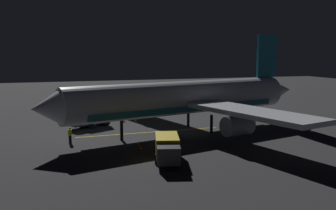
{
  "coord_description": "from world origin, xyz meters",
  "views": [
    {
      "loc": [
        -43.9,
        16.55,
        9.9
      ],
      "look_at": [
        0.0,
        2.0,
        3.5
      ],
      "focal_mm": 40.75,
      "sensor_mm": 36.0,
      "label": 1
    }
  ],
  "objects_px": {
    "baggage_truck": "(91,118)",
    "traffic_cone_near_right": "(139,143)",
    "traffic_cone_under_wing": "(123,120)",
    "traffic_cone_far": "(136,121)",
    "catering_truck": "(167,148)",
    "traffic_cone_near_left": "(141,147)",
    "airliner": "(187,99)",
    "ground_crew_worker": "(70,135)"
  },
  "relations": [
    {
      "from": "ground_crew_worker",
      "to": "traffic_cone_far",
      "type": "xyz_separation_m",
      "value": [
        9.89,
        -9.78,
        -0.64
      ]
    },
    {
      "from": "airliner",
      "to": "ground_crew_worker",
      "type": "xyz_separation_m",
      "value": [
        -1.8,
        14.5,
        -3.26
      ]
    },
    {
      "from": "ground_crew_worker",
      "to": "catering_truck",
      "type": "bearing_deg",
      "value": -141.35
    },
    {
      "from": "ground_crew_worker",
      "to": "traffic_cone_under_wing",
      "type": "xyz_separation_m",
      "value": [
        10.62,
        -8.15,
        -0.64
      ]
    },
    {
      "from": "airliner",
      "to": "traffic_cone_near_left",
      "type": "distance_m",
      "value": 11.26
    },
    {
      "from": "airliner",
      "to": "traffic_cone_under_wing",
      "type": "relative_size",
      "value": 68.73
    },
    {
      "from": "traffic_cone_far",
      "to": "baggage_truck",
      "type": "bearing_deg",
      "value": 100.6
    },
    {
      "from": "traffic_cone_far",
      "to": "traffic_cone_near_right",
      "type": "bearing_deg",
      "value": 167.95
    },
    {
      "from": "traffic_cone_near_left",
      "to": "traffic_cone_under_wing",
      "type": "distance_m",
      "value": 15.99
    },
    {
      "from": "airliner",
      "to": "ground_crew_worker",
      "type": "relative_size",
      "value": 21.72
    },
    {
      "from": "baggage_truck",
      "to": "traffic_cone_near_right",
      "type": "distance_m",
      "value": 12.78
    },
    {
      "from": "traffic_cone_near_right",
      "to": "airliner",
      "type": "bearing_deg",
      "value": -54.77
    },
    {
      "from": "catering_truck",
      "to": "traffic_cone_near_left",
      "type": "height_order",
      "value": "catering_truck"
    },
    {
      "from": "catering_truck",
      "to": "traffic_cone_far",
      "type": "xyz_separation_m",
      "value": [
        19.85,
        -1.81,
        -0.93
      ]
    },
    {
      "from": "catering_truck",
      "to": "traffic_cone_under_wing",
      "type": "relative_size",
      "value": 11.35
    },
    {
      "from": "catering_truck",
      "to": "ground_crew_worker",
      "type": "height_order",
      "value": "catering_truck"
    },
    {
      "from": "baggage_truck",
      "to": "traffic_cone_far",
      "type": "distance_m",
      "value": 6.66
    },
    {
      "from": "ground_crew_worker",
      "to": "traffic_cone_near_right",
      "type": "relative_size",
      "value": 3.16
    },
    {
      "from": "traffic_cone_under_wing",
      "to": "traffic_cone_far",
      "type": "bearing_deg",
      "value": -114.28
    },
    {
      "from": "ground_crew_worker",
      "to": "traffic_cone_near_left",
      "type": "bearing_deg",
      "value": -128.42
    },
    {
      "from": "baggage_truck",
      "to": "catering_truck",
      "type": "xyz_separation_m",
      "value": [
        -18.64,
        -4.67,
        -0.04
      ]
    },
    {
      "from": "traffic_cone_near_left",
      "to": "traffic_cone_far",
      "type": "xyz_separation_m",
      "value": [
        15.18,
        -3.1,
        0.0
      ]
    },
    {
      "from": "traffic_cone_near_right",
      "to": "ground_crew_worker",
      "type": "bearing_deg",
      "value": 62.84
    },
    {
      "from": "catering_truck",
      "to": "traffic_cone_near_right",
      "type": "distance_m",
      "value": 6.57
    },
    {
      "from": "ground_crew_worker",
      "to": "traffic_cone_near_right",
      "type": "bearing_deg",
      "value": -117.16
    },
    {
      "from": "traffic_cone_under_wing",
      "to": "traffic_cone_far",
      "type": "distance_m",
      "value": 1.79
    },
    {
      "from": "traffic_cone_under_wing",
      "to": "catering_truck",
      "type": "bearing_deg",
      "value": 179.49
    },
    {
      "from": "catering_truck",
      "to": "traffic_cone_near_right",
      "type": "xyz_separation_m",
      "value": [
        6.42,
        1.05,
        -0.93
      ]
    },
    {
      "from": "baggage_truck",
      "to": "catering_truck",
      "type": "bearing_deg",
      "value": -165.94
    },
    {
      "from": "traffic_cone_near_left",
      "to": "airliner",
      "type": "bearing_deg",
      "value": -47.74
    },
    {
      "from": "traffic_cone_near_right",
      "to": "traffic_cone_far",
      "type": "distance_m",
      "value": 13.74
    },
    {
      "from": "ground_crew_worker",
      "to": "traffic_cone_under_wing",
      "type": "height_order",
      "value": "ground_crew_worker"
    },
    {
      "from": "traffic_cone_far",
      "to": "airliner",
      "type": "bearing_deg",
      "value": -149.75
    },
    {
      "from": "airliner",
      "to": "traffic_cone_far",
      "type": "relative_size",
      "value": 68.73
    },
    {
      "from": "baggage_truck",
      "to": "traffic_cone_near_right",
      "type": "relative_size",
      "value": 10.55
    },
    {
      "from": "traffic_cone_near_left",
      "to": "traffic_cone_near_right",
      "type": "xyz_separation_m",
      "value": [
        1.75,
        -0.24,
        0.0
      ]
    },
    {
      "from": "airliner",
      "to": "traffic_cone_near_right",
      "type": "bearing_deg",
      "value": 125.23
    },
    {
      "from": "airliner",
      "to": "traffic_cone_under_wing",
      "type": "distance_m",
      "value": 11.54
    },
    {
      "from": "baggage_truck",
      "to": "traffic_cone_under_wing",
      "type": "height_order",
      "value": "baggage_truck"
    },
    {
      "from": "traffic_cone_under_wing",
      "to": "traffic_cone_near_right",
      "type": "bearing_deg",
      "value": 175.01
    },
    {
      "from": "traffic_cone_near_right",
      "to": "traffic_cone_under_wing",
      "type": "relative_size",
      "value": 1.0
    },
    {
      "from": "airliner",
      "to": "traffic_cone_near_left",
      "type": "relative_size",
      "value": 68.73
    }
  ]
}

